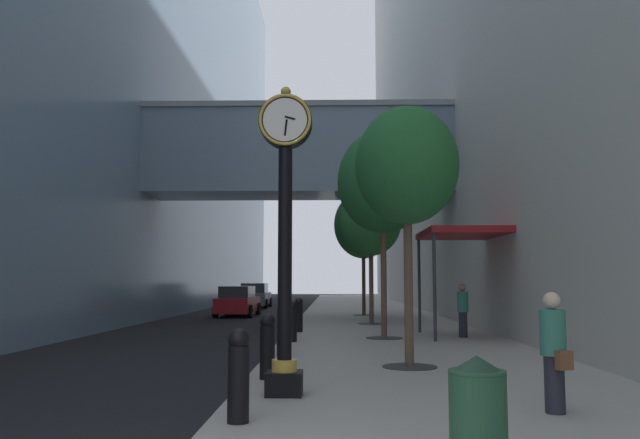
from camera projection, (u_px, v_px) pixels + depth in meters
ground_plane at (302, 318)px, 31.13m from camera, size 110.00×110.00×0.00m
sidewalk_right at (367, 314)px, 34.05m from camera, size 6.79×80.00×0.14m
building_block_left at (111, 24)px, 35.90m from camera, size 22.84×80.00×33.15m
street_clock at (285, 222)px, 9.74m from camera, size 0.84×0.55×4.80m
bollard_nearest at (239, 373)px, 7.70m from camera, size 0.28×0.28×1.14m
bollard_second at (267, 345)px, 11.06m from camera, size 0.28×0.28×1.14m
bollard_third at (283, 330)px, 14.42m from camera, size 0.28×0.28×1.14m
bollard_fourth at (292, 320)px, 17.79m from camera, size 0.28×0.28×1.14m
bollard_fifth at (299, 314)px, 21.15m from camera, size 0.28×0.28×1.14m
street_tree_near at (407, 167)px, 12.93m from camera, size 2.13×2.13×5.33m
street_tree_mid_near at (383, 182)px, 19.21m from camera, size 2.77×2.77×6.35m
street_tree_mid_far at (371, 221)px, 25.38m from camera, size 2.49×2.49×5.58m
street_tree_far at (363, 225)px, 31.64m from camera, size 2.96×2.96×6.23m
trash_bin at (478, 413)px, 5.66m from camera, size 0.53×0.53×1.05m
pedestrian_walking at (554, 350)px, 8.26m from camera, size 0.42×0.51×1.58m
pedestrian_by_clock at (463, 309)px, 19.13m from camera, size 0.40×0.40×1.63m
storefront_awning at (460, 235)px, 19.65m from camera, size 2.40×3.60×3.30m
car_grey_near at (255, 296)px, 43.00m from camera, size 2.04×4.25×1.67m
car_red_mid at (238, 302)px, 32.81m from camera, size 2.06×4.26×1.57m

